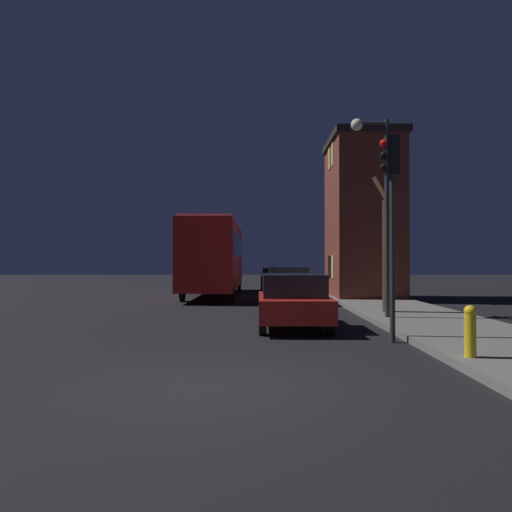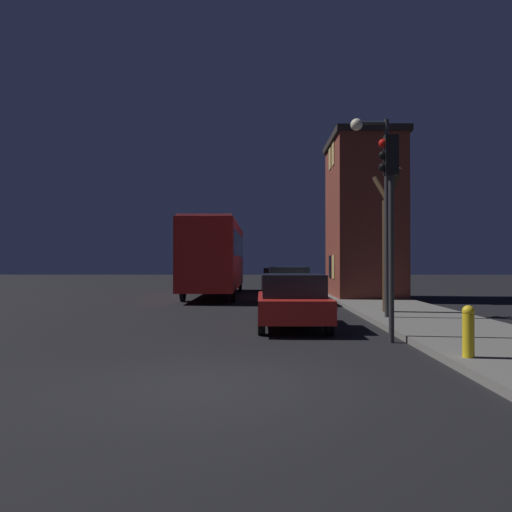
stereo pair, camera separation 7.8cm
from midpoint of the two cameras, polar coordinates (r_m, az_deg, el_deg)
name	(u,v)px [view 1 (the left image)]	position (r m, az deg, el deg)	size (l,w,h in m)	color
ground_plane	(215,384)	(7.66, -5.02, -14.42)	(120.00, 120.00, 0.00)	black
brick_building	(363,216)	(24.87, 12.03, 4.47)	(3.33, 5.05, 7.69)	brown
streetlamp	(378,188)	(15.54, 13.62, 7.59)	(1.15, 0.36, 5.96)	#28282B
traffic_light	(391,195)	(11.70, 14.97, 6.80)	(0.43, 0.24, 4.67)	#28282B
bare_tree	(388,239)	(17.11, 14.73, 1.87)	(0.91, 1.25, 4.83)	#382819
bus	(215,253)	(26.44, -4.80, 0.35)	(2.49, 11.65, 3.83)	red
car_near_lane	(293,300)	(13.62, 4.08, -5.09)	(1.85, 3.90, 1.48)	#B21E19
car_mid_lane	(288,284)	(21.40, 3.52, -3.25)	(1.82, 4.49, 1.58)	beige
car_far_lane	(276,279)	(30.15, 2.24, -2.62)	(1.87, 3.99, 1.43)	black
fire_hydrant	(470,330)	(9.52, 23.06, -7.77)	(0.21, 0.21, 0.91)	gold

